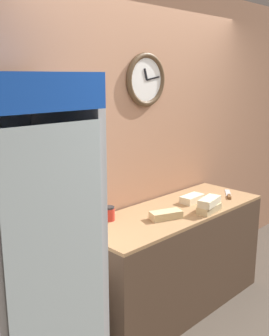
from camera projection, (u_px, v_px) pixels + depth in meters
wall_back at (143, 147)px, 3.36m from camera, size 5.20×0.10×2.70m
prep_counter at (173, 259)px, 3.32m from camera, size 1.72×0.62×0.88m
beverage_cooler at (17, 236)px, 2.21m from camera, size 0.66×0.73×1.97m
sandwich_stack_bottom at (209, 209)px, 3.15m from camera, size 0.24×0.13×0.06m
sandwich_stack_middle at (209, 201)px, 3.14m from camera, size 0.25×0.15×0.06m
sandwich_flat_left at (166, 215)px, 3.01m from camera, size 0.27×0.19×0.06m
sandwich_flat_right at (192, 199)px, 3.40m from camera, size 0.22×0.12×0.06m
chefs_knife at (229, 195)px, 3.58m from camera, size 0.27×0.21×0.02m
condiment_jar at (109, 214)px, 2.97m from camera, size 0.09×0.09×0.11m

